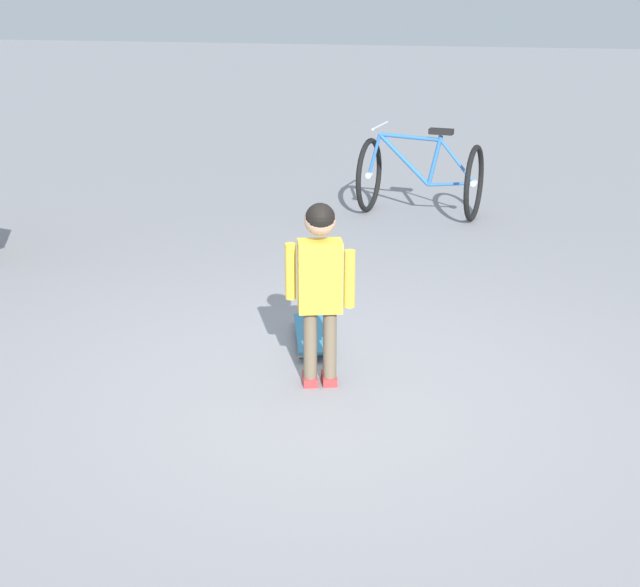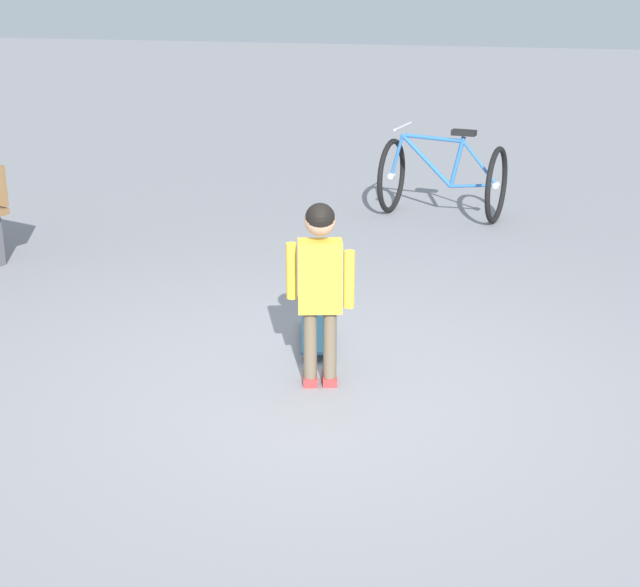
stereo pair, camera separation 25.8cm
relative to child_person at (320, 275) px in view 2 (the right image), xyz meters
name	(u,v)px [view 2 (the right image)]	position (x,y,z in m)	size (l,w,h in m)	color
ground_plane	(326,395)	(-0.12, -0.07, -0.66)	(50.00, 50.00, 0.00)	gray
child_person	(320,275)	(0.00, 0.00, 0.00)	(0.23, 0.40, 1.06)	brown
skateboard	(317,334)	(0.61, 0.17, -0.60)	(0.70, 0.36, 0.07)	teal
bicycle_mid	(443,178)	(3.97, -0.19, -0.28)	(0.88, 1.17, 0.85)	black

